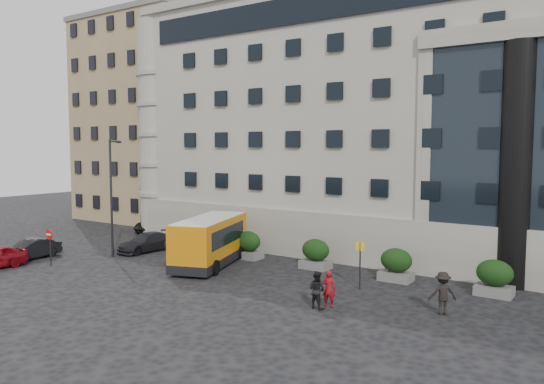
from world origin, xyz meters
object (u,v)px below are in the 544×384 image
Objects in this scene: street_lamp at (112,193)px; pedestrian_c at (443,293)px; red_truck at (207,216)px; no_entry_sign at (50,240)px; parked_car_c at (147,242)px; parked_car_b at (30,249)px; minibus at (210,239)px; pedestrian_b at (317,290)px; hedge_c at (396,264)px; hedge_b at (316,254)px; hedge_a at (248,245)px; parked_car_d at (161,224)px; pedestrian_a at (329,289)px; hedge_d at (495,278)px; bus_stop_sign at (360,257)px.

pedestrian_c is (22.29, 0.30, -3.40)m from street_lamp.
red_truck is (-2.48, 12.40, -3.09)m from street_lamp.
parked_car_c is (1.50, 6.64, -0.99)m from no_entry_sign.
parked_car_c is at bearing 51.82° from parked_car_b.
red_truck is at bearing 112.89° from minibus.
parked_car_b is 21.19m from pedestrian_b.
hedge_b is at bearing 180.00° from hedge_c.
hedge_a is 11.57m from pedestrian_b.
hedge_a reaches higher than pedestrian_b.
hedge_b is 18.74m from parked_car_d.
parked_car_d is at bearing -52.82° from pedestrian_c.
hedge_a is 1.05× the size of pedestrian_a.
hedge_c is at bearing 17.65° from parked_car_b.
bus_stop_sign is (-6.10, -2.80, 0.80)m from hedge_d.
parked_car_d is at bearing 91.85° from parked_car_b.
bus_stop_sign is 1.43× the size of pedestrian_b.
minibus is 10.94m from pedestrian_a.
hedge_b is 19.06m from parked_car_b.
street_lamp reaches higher than pedestrian_b.
hedge_b is 10.40m from hedge_d.
red_truck reaches higher than pedestrian_b.
street_lamp is at bearing -165.33° from hedge_c.
minibus is at bearing -152.88° from hedge_b.
street_lamp reaches higher than parked_car_c.
pedestrian_b is 0.91× the size of pedestrian_c.
red_truck is (-10.41, 7.60, 0.35)m from hedge_a.
pedestrian_b is (18.26, 1.91, -0.77)m from no_entry_sign.
bus_stop_sign is at bearing -18.14° from minibus.
red_truck is at bearing -46.54° from pedestrian_a.
red_truck is at bearing 53.22° from parked_car_d.
hedge_a is 14.58m from parked_car_b.
street_lamp is 1.04× the size of minibus.
pedestrian_a is at bearing -33.81° from hedge_a.
no_entry_sign reaches higher than hedge_a.
parked_car_c is at bearing 77.26° from no_entry_sign.
minibus is (7.22, 1.77, -2.69)m from street_lamp.
pedestrian_c reaches higher than hedge_b.
bus_stop_sign is at bearing -15.28° from parked_car_d.
no_entry_sign is at bearing -4.22° from pedestrian_a.
no_entry_sign is 0.47× the size of red_truck.
hedge_a is 3.21m from minibus.
pedestrian_b is at bearing -46.03° from red_truck.
pedestrian_a is 5.10m from pedestrian_c.
hedge_b is at bearing -35.53° from red_truck.
hedge_d is 0.46× the size of parked_car_b.
hedge_c is at bearing -93.30° from pedestrian_b.
no_entry_sign is 1.19× the size of pedestrian_c.
hedge_c is 5.99m from pedestrian_c.
parked_car_d is at bearing -21.04° from pedestrian_b.
street_lamp reaches higher than hedge_b.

